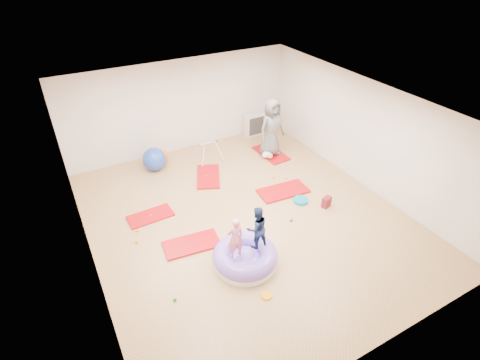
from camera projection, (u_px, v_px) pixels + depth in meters
room at (247, 168)px, 8.25m from camera, size 7.01×8.01×2.81m
gym_mat_front_left at (192, 244)px, 8.20m from camera, size 1.28×0.74×0.05m
gym_mat_mid_left at (150, 216)px, 9.03m from camera, size 1.08×0.57×0.04m
gym_mat_center_back at (208, 176)px, 10.49m from camera, size 1.06×1.37×0.05m
gym_mat_right at (283, 191)px, 9.89m from camera, size 1.36×0.77×0.05m
gym_mat_rear_right at (271, 153)px, 11.59m from camera, size 0.67×1.26×0.05m
inflatable_cushion at (245, 257)px, 7.68m from camera, size 1.34×1.34×0.42m
child_pink at (235, 236)px, 7.20m from camera, size 0.35×0.23×0.94m
child_navy at (257, 226)px, 7.43m from camera, size 0.49×0.39×0.96m
adult_caregiver at (271, 127)px, 11.04m from camera, size 0.94×0.70×1.77m
infant at (268, 155)px, 11.26m from camera, size 0.35×0.35×0.20m
ball_pit_balls at (217, 221)px, 8.84m from camera, size 4.44×3.65×0.07m
exercise_ball_blue at (154, 159)px, 10.67m from camera, size 0.68×0.68×0.68m
exercise_ball_orange at (161, 156)px, 11.05m from camera, size 0.43×0.43×0.43m
infant_play_gym at (208, 148)px, 11.12m from camera, size 0.75×0.71×0.58m
cube_shelf at (255, 124)px, 12.60m from camera, size 0.71×0.35×0.71m
balance_disc at (301, 200)px, 9.52m from camera, size 0.37×0.37×0.08m
backpack at (327, 202)px, 9.30m from camera, size 0.27×0.21×0.27m
yellow_toy at (267, 296)px, 7.04m from camera, size 0.21×0.21×0.03m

